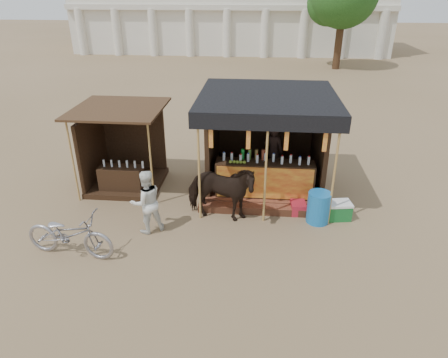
% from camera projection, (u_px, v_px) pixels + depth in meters
% --- Properties ---
extents(ground, '(120.00, 120.00, 0.00)m').
position_uv_depth(ground, '(217.00, 256.00, 8.77)').
color(ground, '#846B4C').
rests_on(ground, ground).
extents(main_stall, '(3.60, 3.61, 2.78)m').
position_uv_depth(main_stall, '(265.00, 155.00, 11.23)').
color(main_stall, brown).
rests_on(main_stall, ground).
extents(secondary_stall, '(2.40, 2.40, 2.38)m').
position_uv_depth(secondary_stall, '(120.00, 158.00, 11.54)').
color(secondary_stall, '#342013').
rests_on(secondary_stall, ground).
extents(cow, '(1.93, 1.13, 1.53)m').
position_uv_depth(cow, '(220.00, 192.00, 9.81)').
color(cow, black).
rests_on(cow, ground).
extents(motorbike, '(2.09, 0.94, 1.06)m').
position_uv_depth(motorbike, '(69.00, 234.00, 8.58)').
color(motorbike, '#94939B').
rests_on(motorbike, ground).
extents(bystander, '(0.97, 0.91, 1.58)m').
position_uv_depth(bystander, '(146.00, 202.00, 9.32)').
color(bystander, silver).
rests_on(bystander, ground).
extents(blue_barrel, '(0.71, 0.71, 0.80)m').
position_uv_depth(blue_barrel, '(319.00, 207.00, 9.86)').
color(blue_barrel, '#176AB3').
rests_on(blue_barrel, ground).
extents(red_crate, '(0.41, 0.47, 0.31)m').
position_uv_depth(red_crate, '(298.00, 208.00, 10.33)').
color(red_crate, '#AF1D2C').
rests_on(red_crate, ground).
extents(cooler, '(0.70, 0.53, 0.46)m').
position_uv_depth(cooler, '(338.00, 210.00, 10.07)').
color(cooler, '#17682C').
rests_on(cooler, ground).
extents(background_building, '(26.00, 7.45, 8.18)m').
position_uv_depth(background_building, '(231.00, 2.00, 33.93)').
color(background_building, silver).
rests_on(background_building, ground).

